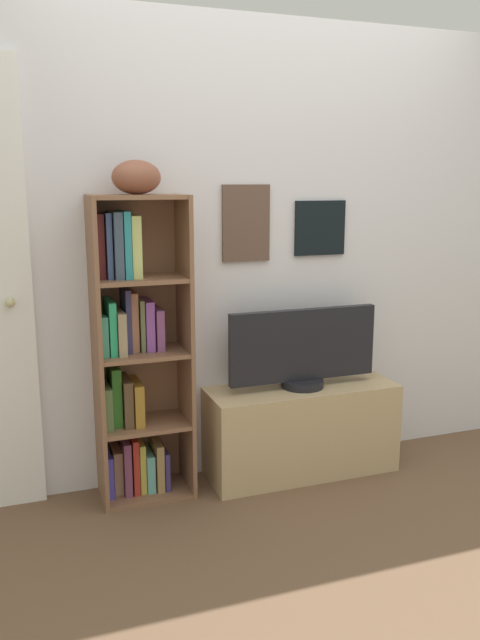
# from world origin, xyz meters

# --- Properties ---
(ground) EXTENTS (5.20, 5.20, 0.04)m
(ground) POSITION_xyz_m (0.00, 0.00, -0.02)
(ground) COLOR brown
(back_wall) EXTENTS (4.80, 0.08, 2.31)m
(back_wall) POSITION_xyz_m (0.00, 1.13, 1.15)
(back_wall) COLOR silver
(back_wall) RESTS_ON ground
(bookshelf) EXTENTS (0.44, 0.29, 1.46)m
(bookshelf) POSITION_xyz_m (-0.68, 0.99, 0.70)
(bookshelf) COLOR brown
(bookshelf) RESTS_ON ground
(football) EXTENTS (0.29, 0.25, 0.15)m
(football) POSITION_xyz_m (-0.65, 0.96, 1.54)
(football) COLOR brown
(football) RESTS_ON bookshelf
(tv_stand) EXTENTS (1.00, 0.35, 0.47)m
(tv_stand) POSITION_xyz_m (0.18, 0.92, 0.24)
(tv_stand) COLOR tan
(tv_stand) RESTS_ON ground
(television) EXTENTS (0.80, 0.22, 0.41)m
(television) POSITION_xyz_m (0.18, 0.92, 0.68)
(television) COLOR black
(television) RESTS_ON tv_stand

